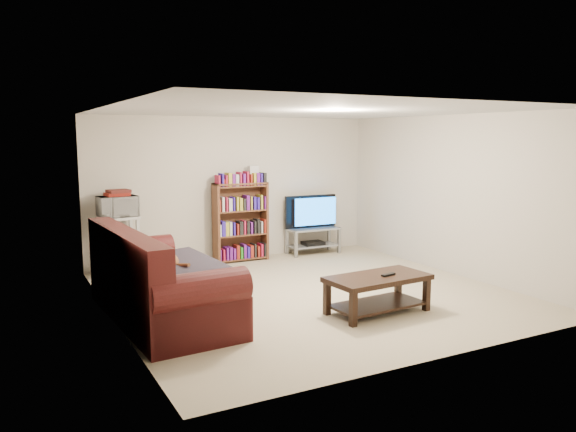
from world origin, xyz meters
TOP-DOWN VIEW (x-y plane):
  - floor at (0.00, 0.00)m, footprint 5.00×5.00m
  - ceiling at (0.00, 0.00)m, footprint 5.00×5.00m
  - wall_back at (0.00, 2.50)m, footprint 5.00×0.00m
  - wall_front at (0.00, -2.50)m, footprint 5.00×0.00m
  - wall_left at (-2.50, 0.00)m, footprint 0.00×5.00m
  - wall_right at (2.50, 0.00)m, footprint 0.00×5.00m
  - sofa at (-2.09, -0.09)m, footprint 1.21×2.52m
  - blanket at (-1.88, -0.25)m, footprint 1.12×1.35m
  - cat at (-1.89, -0.02)m, footprint 0.31×0.69m
  - coffee_table at (0.31, -1.09)m, footprint 1.27×0.69m
  - remote at (0.43, -1.14)m, footprint 0.21×0.10m
  - tv_stand at (1.36, 2.21)m, footprint 0.94×0.44m
  - television at (1.36, 2.21)m, footprint 1.00×0.16m
  - dvd_player at (1.36, 2.21)m, footprint 0.38×0.27m
  - bookshelf at (-0.01, 2.28)m, footprint 0.91×0.28m
  - shelf_clutter at (0.09, 2.29)m, footprint 0.67×0.20m
  - microwave_stand at (-2.02, 2.19)m, footprint 0.60×0.46m
  - microwave at (-2.02, 2.19)m, footprint 0.59×0.43m
  - game_boxes at (-2.02, 2.19)m, footprint 0.35×0.32m

SIDE VIEW (x-z plane):
  - floor at x=0.00m, z-range 0.00..0.00m
  - dvd_player at x=1.36m, z-range 0.16..0.22m
  - coffee_table at x=0.31m, z-range 0.09..0.53m
  - tv_stand at x=1.36m, z-range 0.08..0.55m
  - sofa at x=-2.09m, z-range -0.17..0.88m
  - remote at x=0.43m, z-range 0.45..0.47m
  - microwave_stand at x=-2.02m, z-range 0.13..1.02m
  - blanket at x=-1.88m, z-range 0.50..0.70m
  - cat at x=-1.89m, z-range 0.56..0.76m
  - bookshelf at x=-0.01m, z-range 0.02..1.34m
  - television at x=1.36m, z-range 0.46..1.04m
  - microwave at x=-2.02m, z-range 0.90..1.20m
  - wall_back at x=0.00m, z-range -1.30..3.70m
  - wall_front at x=0.00m, z-range -1.30..3.70m
  - wall_left at x=-2.50m, z-range -1.30..3.70m
  - wall_right at x=2.50m, z-range -1.30..3.70m
  - game_boxes at x=-2.02m, z-range 1.20..1.25m
  - shelf_clutter at x=0.09m, z-range 1.28..1.56m
  - ceiling at x=0.00m, z-range 2.40..2.40m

